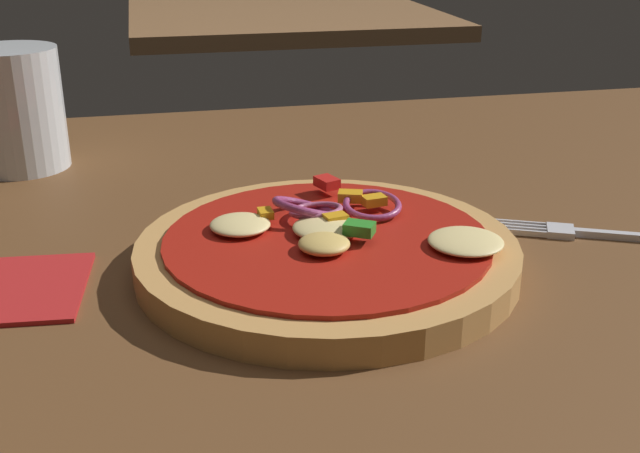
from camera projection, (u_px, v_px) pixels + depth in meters
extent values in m
cube|color=brown|center=(365.00, 282.00, 0.51)|extent=(1.31, 0.83, 0.03)
cylinder|color=tan|center=(327.00, 255.00, 0.49)|extent=(0.24, 0.24, 0.02)
cylinder|color=#A81C11|center=(327.00, 239.00, 0.49)|extent=(0.20, 0.20, 0.00)
ellipsoid|color=#F4DB8E|center=(328.00, 230.00, 0.49)|extent=(0.04, 0.04, 0.01)
ellipsoid|color=#F4DB8E|center=(240.00, 224.00, 0.50)|extent=(0.04, 0.04, 0.01)
ellipsoid|color=#F4DB8E|center=(466.00, 241.00, 0.47)|extent=(0.05, 0.05, 0.01)
ellipsoid|color=#E5BC60|center=(324.00, 244.00, 0.47)|extent=(0.03, 0.03, 0.01)
torus|color=#93386B|center=(372.00, 205.00, 0.52)|extent=(0.04, 0.04, 0.01)
torus|color=#B25984|center=(316.00, 210.00, 0.51)|extent=(0.05, 0.05, 0.01)
torus|color=#93386B|center=(304.00, 207.00, 0.52)|extent=(0.06, 0.06, 0.02)
cube|color=orange|center=(266.00, 213.00, 0.51)|extent=(0.01, 0.01, 0.01)
cube|color=orange|center=(335.00, 219.00, 0.50)|extent=(0.02, 0.01, 0.01)
cube|color=orange|center=(353.00, 196.00, 0.53)|extent=(0.02, 0.02, 0.01)
cube|color=red|center=(327.00, 182.00, 0.56)|extent=(0.02, 0.02, 0.01)
cube|color=orange|center=(374.00, 200.00, 0.53)|extent=(0.02, 0.01, 0.01)
cube|color=#2D8C28|center=(359.00, 228.00, 0.48)|extent=(0.02, 0.02, 0.01)
cube|color=silver|center=(560.00, 231.00, 0.54)|extent=(0.02, 0.02, 0.01)
cube|color=silver|center=(517.00, 223.00, 0.56)|extent=(0.04, 0.02, 0.00)
cube|color=silver|center=(517.00, 226.00, 0.55)|extent=(0.04, 0.02, 0.00)
cube|color=silver|center=(517.00, 229.00, 0.55)|extent=(0.04, 0.02, 0.00)
cube|color=silver|center=(517.00, 232.00, 0.54)|extent=(0.04, 0.02, 0.00)
cylinder|color=silver|center=(15.00, 109.00, 0.67)|extent=(0.08, 0.08, 0.10)
cylinder|color=#9E510F|center=(20.00, 138.00, 0.68)|extent=(0.07, 0.07, 0.05)
cube|color=brown|center=(282.00, 16.00, 1.68)|extent=(0.63, 0.64, 0.03)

